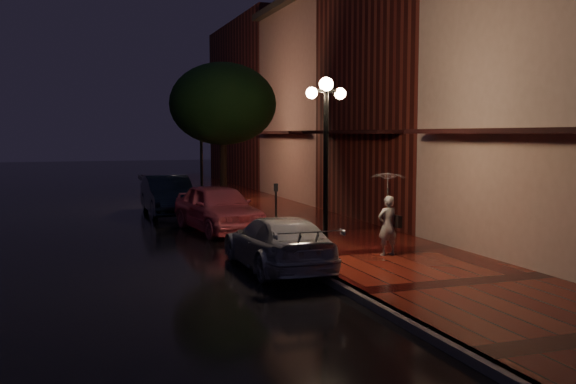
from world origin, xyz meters
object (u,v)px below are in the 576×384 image
object	(u,v)px
parking_meter	(276,202)
silver_car	(278,243)
streetlamp_far	(201,147)
woman_with_umbrella	(388,200)
navy_car	(168,195)
street_tree	(223,106)
pink_car	(218,208)
streetlamp_near	(326,159)

from	to	relation	value
parking_meter	silver_car	bearing A→B (deg)	-91.16
streetlamp_far	woman_with_umbrella	bearing A→B (deg)	-81.73
navy_car	silver_car	world-z (taller)	navy_car
silver_car	parking_meter	world-z (taller)	parking_meter
street_tree	pink_car	distance (m)	5.58
silver_car	parking_meter	distance (m)	5.29
streetlamp_near	streetlamp_far	world-z (taller)	same
navy_car	woman_with_umbrella	distance (m)	11.76
streetlamp_far	parking_meter	world-z (taller)	streetlamp_far
streetlamp_far	pink_car	world-z (taller)	streetlamp_far
streetlamp_far	pink_car	size ratio (longest dim) A/B	0.93
street_tree	woman_with_umbrella	world-z (taller)	street_tree
silver_car	woman_with_umbrella	xyz separation A→B (m)	(2.90, 0.02, 0.91)
streetlamp_near	navy_car	bearing A→B (deg)	98.80
streetlamp_far	pink_car	distance (m)	7.50
streetlamp_far	parking_meter	distance (m)	8.53
navy_car	streetlamp_far	bearing A→B (deg)	50.93
navy_car	woman_with_umbrella	size ratio (longest dim) A/B	2.23
navy_car	woman_with_umbrella	world-z (taller)	woman_with_umbrella
silver_car	parking_meter	size ratio (longest dim) A/B	2.95
streetlamp_far	woman_with_umbrella	distance (m)	13.56
pink_car	parking_meter	xyz separation A→B (m)	(1.60, -1.15, 0.26)
streetlamp_near	pink_car	world-z (taller)	streetlamp_near
streetlamp_far	parking_meter	bearing A→B (deg)	-85.56
navy_car	parking_meter	world-z (taller)	parking_meter
streetlamp_near	street_tree	xyz separation A→B (m)	(0.26, 10.99, 1.64)
silver_car	woman_with_umbrella	world-z (taller)	woman_with_umbrella
streetlamp_near	parking_meter	distance (m)	5.88
navy_car	silver_car	xyz separation A→B (m)	(0.86, -11.13, -0.14)
streetlamp_far	navy_car	size ratio (longest dim) A/B	0.92
silver_car	woman_with_umbrella	size ratio (longest dim) A/B	2.07
streetlamp_near	street_tree	distance (m)	11.12
streetlamp_near	navy_car	xyz separation A→B (m)	(-1.82, 11.74, -1.83)
pink_car	navy_car	bearing A→B (deg)	92.20
streetlamp_near	navy_car	world-z (taller)	streetlamp_near
streetlamp_near	navy_car	distance (m)	12.02
pink_car	streetlamp_far	bearing A→B (deg)	74.78
streetlamp_far	silver_car	size ratio (longest dim) A/B	0.99
pink_car	silver_car	size ratio (longest dim) A/B	1.06
woman_with_umbrella	parking_meter	distance (m)	5.20
streetlamp_far	navy_car	world-z (taller)	streetlamp_far
pink_car	parking_meter	size ratio (longest dim) A/B	3.13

